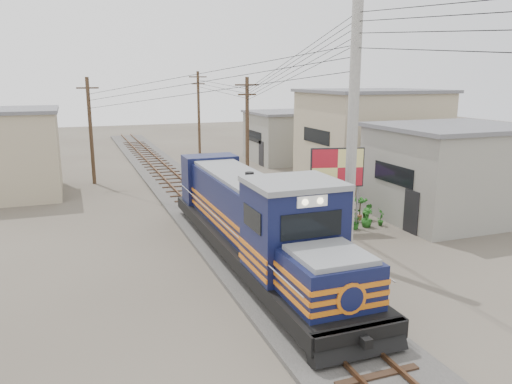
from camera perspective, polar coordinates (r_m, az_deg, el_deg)
name	(u,v)px	position (r m, az deg, el deg)	size (l,w,h in m)	color
ground	(259,267)	(19.02, 0.35, -8.54)	(120.00, 120.00, 0.00)	#473F35
ballast	(196,203)	(28.13, -6.92, -1.30)	(3.60, 70.00, 0.16)	#595651
track	(196,200)	(28.08, -6.93, -0.95)	(1.15, 70.00, 0.12)	#51331E
locomotive	(255,221)	(18.90, -0.16, -3.36)	(2.79, 15.18, 3.76)	black
utility_pole_main	(352,132)	(18.89, 10.96, 6.74)	(0.40, 0.40, 10.00)	#9E9B93
wooden_pole_mid	(247,129)	(32.55, -1.01, 7.17)	(1.60, 0.24, 7.00)	#4C3826
wooden_pole_far	(199,112)	(45.99, -6.56, 9.11)	(1.60, 0.24, 7.50)	#4C3826
wooden_pole_left	(91,129)	(34.71, -18.39, 6.88)	(1.60, 0.24, 7.00)	#4C3826
power_lines	(196,65)	(25.78, -6.88, 14.20)	(9.65, 19.00, 3.30)	black
shophouse_front	(452,172)	(26.82, 21.53, 2.16)	(7.35, 6.30, 4.70)	gray
shophouse_mid	(370,136)	(34.38, 12.88, 6.21)	(8.40, 7.35, 6.20)	tan
shophouse_back	(288,136)	(42.51, 3.69, 6.39)	(6.30, 6.30, 4.20)	gray
shophouse_left	(5,153)	(33.03, -26.80, 4.00)	(6.30, 6.30, 5.20)	tan
billboard	(337,170)	(23.13, 9.26, 2.55)	(2.45, 0.72, 3.86)	#99999E
market_umbrella	(323,172)	(26.93, 7.71, 2.29)	(2.68, 2.68, 2.31)	black
vendor	(339,201)	(26.07, 9.42, -1.00)	(0.55, 0.36, 1.51)	black
plant_nursery	(339,215)	(24.50, 9.46, -2.62)	(3.35, 3.11, 1.13)	#1E5718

